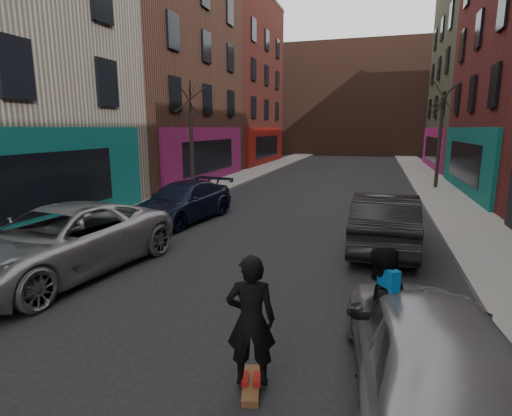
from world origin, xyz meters
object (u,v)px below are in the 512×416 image
Objects in this scene: tree_right_far at (441,127)px; parked_left_far at (61,241)px; tree_left_far at (191,130)px; parked_right_far at (427,347)px; skateboard at (251,385)px; parked_right_end at (385,221)px; parked_left_end at (183,202)px; pedestrian at (378,314)px; skateboarder at (251,320)px.

tree_right_far is 20.38m from parked_left_far.
parked_right_far is (9.80, -13.74, -2.61)m from tree_left_far.
tree_left_far is 17.07m from parked_right_far.
parked_right_far is 5.68× the size of skateboard.
tree_left_far is 11.89m from parked_right_end.
parked_left_far reaches higher than parked_left_end.
parked_left_end reaches higher than skateboard.
pedestrian is at bearing -40.90° from parked_left_end.
tree_left_far reaches higher than parked_left_far.
parked_right_end is at bearing -127.81° from pedestrian.
parked_left_end is at bearing -132.23° from tree_right_far.
tree_left_far is 3.62× the size of skateboarder.
tree_right_far is 8.50× the size of skateboard.
tree_right_far is 20.10m from parked_right_far.
tree_left_far is at bearing 119.72° from parked_left_end.
parked_right_far is 0.91× the size of parked_right_end.
skateboard is at bearing 77.72° from parked_right_end.
pedestrian reaches higher than parked_right_end.
parked_right_end is (7.27, -1.51, 0.09)m from parked_left_end.
skateboarder reaches higher than parked_right_end.
tree_left_far is at bearing -60.49° from parked_right_far.
tree_right_far is 20.97m from skateboard.
tree_left_far is 1.30× the size of parked_left_end.
tree_left_far is 1.10× the size of parked_left_far.
pedestrian is at bearing 89.77° from parked_right_end.
pedestrian reaches higher than parked_right_far.
parked_left_far reaches higher than parked_right_far.
parked_left_far is 3.29× the size of skateboarder.
tree_left_far reaches higher than pedestrian.
skateboarder is at bearing 0.00° from skateboard.
parked_left_end is 1.01× the size of parked_right_end.
tree_right_far is at bearing -101.66° from parked_right_end.
skateboarder is 1.76m from pedestrian.
tree_right_far is 3.55× the size of pedestrian.
parked_right_end is at bearing -92.68° from parked_right_far.
tree_right_far reaches higher than pedestrian.
skateboard is (7.61, -14.12, -3.33)m from tree_left_far.
parked_left_far is (1.97, -11.29, -2.56)m from tree_left_far.
tree_left_far is at bearing -154.18° from tree_right_far.
parked_left_far is 3.08× the size of pedestrian.
pedestrian is at bearing 10.27° from skateboard.
tree_left_far is at bearing 106.58° from parked_left_far.
tree_left_far is 1.43× the size of parked_right_far.
skateboard is 0.95m from skateboarder.
tree_left_far reaches higher than parked_right_end.
tree_right_far reaches higher than parked_right_far.
tree_right_far is 15.53m from parked_left_end.
skateboard is 0.45× the size of skateboarder.
parked_left_far is 1.30× the size of parked_right_far.
tree_left_far is 3.39× the size of pedestrian.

